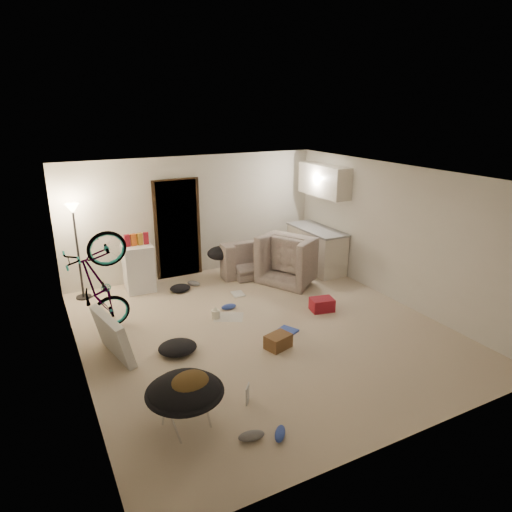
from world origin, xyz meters
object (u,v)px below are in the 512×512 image
floor_lamp (75,231)px  armchair (295,262)px  mini_fridge (139,268)px  drink_case_a (278,341)px  drink_case_b (322,305)px  bicycle (101,306)px  sofa (261,258)px  juicer (216,313)px  tv_box (113,336)px  kitchen_counter (316,249)px  saucer_chair (185,398)px

floor_lamp → armchair: floor_lamp is taller
mini_fridge → drink_case_a: (1.29, -3.21, -0.35)m
drink_case_a → floor_lamp: bearing=108.9°
mini_fridge → drink_case_b: bearing=-40.6°
armchair → bicycle: bicycle is taller
sofa → mini_fridge: (-2.63, 0.10, 0.18)m
mini_fridge → juicer: 2.06m
floor_lamp → tv_box: (0.10, -2.43, -0.97)m
tv_box → bicycle: bearing=78.7°
kitchen_counter → armchair: 0.80m
kitchen_counter → mini_fridge: bearing=171.7°
floor_lamp → bicycle: 1.80m
floor_lamp → juicer: (1.89, -1.95, -1.22)m
armchair → juicer: bearing=85.8°
sofa → tv_box: 4.22m
bicycle → drink_case_a: (2.24, -1.73, -0.35)m
mini_fridge → floor_lamp: bearing=176.8°
tv_box → armchair: bearing=8.8°
sofa → drink_case_a: size_ratio=5.19×
kitchen_counter → sofa: (-1.15, 0.45, -0.16)m
kitchen_counter → tv_box: size_ratio=1.49×
bicycle → saucer_chair: 2.81m
tv_box → juicer: size_ratio=4.77×
kitchen_counter → floor_lamp: bearing=172.3°
mini_fridge → drink_case_a: bearing=-65.9°
drink_case_a → juicer: 1.43m
mini_fridge → juicer: mini_fridge is taller
armchair → bicycle: bearing=70.6°
bicycle → juicer: 1.86m
armchair → drink_case_b: (-0.42, -1.57, -0.25)m
kitchen_counter → saucer_chair: (-4.30, -3.71, -0.07)m
sofa → bicycle: (-3.58, -1.38, 0.17)m
kitchen_counter → drink_case_b: (-1.15, -1.88, -0.33)m
bicycle → drink_case_a: size_ratio=4.64×
drink_case_a → drink_case_b: 1.55m
saucer_chair → sofa: bearing=52.8°
sofa → bicycle: 3.84m
drink_case_b → juicer: (-1.79, 0.58, -0.03)m
sofa → armchair: size_ratio=1.72×
tv_box → drink_case_b: bearing=-12.9°
kitchen_counter → drink_case_a: 3.66m
kitchen_counter → armchair: kitchen_counter is taller
mini_fridge → drink_case_b: mini_fridge is taller
kitchen_counter → mini_fridge: (-3.78, 0.55, 0.02)m
kitchen_counter → drink_case_b: 2.23m
kitchen_counter → sofa: size_ratio=0.78×
floor_lamp → kitchen_counter: floor_lamp is taller
floor_lamp → juicer: size_ratio=8.57×
floor_lamp → saucer_chair: floor_lamp is taller
sofa → bicycle: bearing=23.1°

